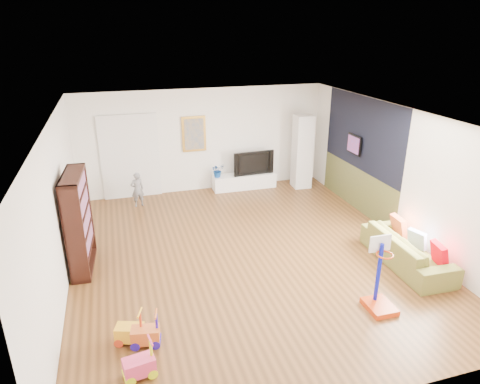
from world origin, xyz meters
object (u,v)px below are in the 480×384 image
object	(u,v)px
media_console	(244,181)
bookshelf	(79,222)
sofa	(407,250)
basketball_hoop	(384,276)

from	to	relation	value
media_console	bookshelf	xyz separation A→B (m)	(-4.04, -3.05, 0.70)
bookshelf	sofa	bearing A→B (deg)	-12.05
bookshelf	media_console	bearing A→B (deg)	40.95
bookshelf	sofa	world-z (taller)	bookshelf
media_console	bookshelf	distance (m)	5.11
media_console	sofa	bearing A→B (deg)	-69.61
sofa	basketball_hoop	xyz separation A→B (m)	(-1.26, -1.06, 0.31)
sofa	bookshelf	bearing A→B (deg)	76.17
media_console	basketball_hoop	distance (m)	5.78
basketball_hoop	bookshelf	bearing A→B (deg)	149.79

